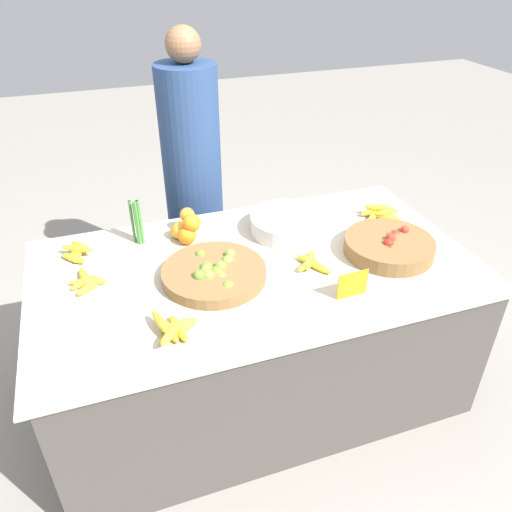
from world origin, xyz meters
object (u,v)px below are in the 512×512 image
Objects in this scene: lime_bowl at (214,273)px; price_sign at (353,284)px; metal_bowl at (288,224)px; tomato_basket at (389,246)px; vendor_person at (194,186)px.

lime_bowl is 3.33× the size of price_sign.
lime_bowl is 1.19× the size of metal_bowl.
tomato_basket is 0.26× the size of vendor_person.
metal_bowl is at bearing 137.12° from tomato_basket.
metal_bowl is at bearing -63.54° from vendor_person.
tomato_basket reaches higher than metal_bowl.
lime_bowl is 0.89m from vendor_person.
vendor_person is at bearing 104.82° from price_sign.
vendor_person is (-0.35, 1.17, -0.05)m from price_sign.
price_sign is at bearing -143.37° from tomato_basket.
lime_bowl is 0.50m from metal_bowl.
vendor_person is at bearing 82.30° from lime_bowl.
vendor_person reaches higher than price_sign.
vendor_person is (-0.31, 0.63, -0.03)m from metal_bowl.
vendor_person is at bearing 124.78° from tomato_basket.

